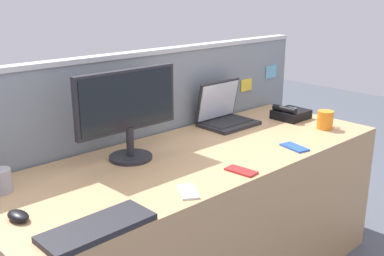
{
  "coord_description": "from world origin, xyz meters",
  "views": [
    {
      "loc": [
        -1.46,
        -1.52,
        1.53
      ],
      "look_at": [
        0.0,
        0.05,
        0.87
      ],
      "focal_mm": 43.23,
      "sensor_mm": 36.0,
      "label": 1
    }
  ],
  "objects_px": {
    "keyboard_main": "(98,228)",
    "pen_cup": "(1,180)",
    "desktop_monitor": "(128,108)",
    "cell_phone_blue_case": "(294,147)",
    "desk_phone": "(290,114)",
    "computer_mouse_right_hand": "(18,216)",
    "coffee_mug": "(325,120)",
    "cell_phone_white_slab": "(188,192)",
    "cell_phone_red_case": "(241,171)",
    "laptop": "(224,113)"
  },
  "relations": [
    {
      "from": "cell_phone_blue_case",
      "to": "laptop",
      "type": "bearing_deg",
      "value": 96.43
    },
    {
      "from": "cell_phone_red_case",
      "to": "cell_phone_blue_case",
      "type": "distance_m",
      "value": 0.43
    },
    {
      "from": "cell_phone_white_slab",
      "to": "laptop",
      "type": "bearing_deg",
      "value": 66.74
    },
    {
      "from": "keyboard_main",
      "to": "desk_phone",
      "type": "bearing_deg",
      "value": 12.05
    },
    {
      "from": "laptop",
      "to": "pen_cup",
      "type": "xyz_separation_m",
      "value": [
        -1.33,
        -0.05,
        -0.02
      ]
    },
    {
      "from": "computer_mouse_right_hand",
      "to": "cell_phone_white_slab",
      "type": "distance_m",
      "value": 0.63
    },
    {
      "from": "laptop",
      "to": "cell_phone_blue_case",
      "type": "height_order",
      "value": "laptop"
    },
    {
      "from": "keyboard_main",
      "to": "coffee_mug",
      "type": "relative_size",
      "value": 3.04
    },
    {
      "from": "pen_cup",
      "to": "keyboard_main",
      "type": "bearing_deg",
      "value": -77.44
    },
    {
      "from": "keyboard_main",
      "to": "pen_cup",
      "type": "height_order",
      "value": "pen_cup"
    },
    {
      "from": "computer_mouse_right_hand",
      "to": "cell_phone_red_case",
      "type": "distance_m",
      "value": 0.93
    },
    {
      "from": "computer_mouse_right_hand",
      "to": "coffee_mug",
      "type": "height_order",
      "value": "coffee_mug"
    },
    {
      "from": "desk_phone",
      "to": "cell_phone_red_case",
      "type": "bearing_deg",
      "value": -157.24
    },
    {
      "from": "desk_phone",
      "to": "coffee_mug",
      "type": "bearing_deg",
      "value": -95.33
    },
    {
      "from": "laptop",
      "to": "cell_phone_red_case",
      "type": "relative_size",
      "value": 2.26
    },
    {
      "from": "keyboard_main",
      "to": "cell_phone_white_slab",
      "type": "bearing_deg",
      "value": 0.69
    },
    {
      "from": "computer_mouse_right_hand",
      "to": "cell_phone_red_case",
      "type": "height_order",
      "value": "computer_mouse_right_hand"
    },
    {
      "from": "desktop_monitor",
      "to": "cell_phone_blue_case",
      "type": "distance_m",
      "value": 0.86
    },
    {
      "from": "computer_mouse_right_hand",
      "to": "cell_phone_blue_case",
      "type": "bearing_deg",
      "value": -16.58
    },
    {
      "from": "pen_cup",
      "to": "coffee_mug",
      "type": "distance_m",
      "value": 1.73
    },
    {
      "from": "coffee_mug",
      "to": "desk_phone",
      "type": "bearing_deg",
      "value": 84.67
    },
    {
      "from": "desk_phone",
      "to": "desktop_monitor",
      "type": "bearing_deg",
      "value": 174.52
    },
    {
      "from": "cell_phone_blue_case",
      "to": "cell_phone_red_case",
      "type": "bearing_deg",
      "value": -165.28
    },
    {
      "from": "pen_cup",
      "to": "cell_phone_blue_case",
      "type": "distance_m",
      "value": 1.37
    },
    {
      "from": "keyboard_main",
      "to": "cell_phone_blue_case",
      "type": "bearing_deg",
      "value": 0.7
    },
    {
      "from": "desktop_monitor",
      "to": "cell_phone_white_slab",
      "type": "height_order",
      "value": "desktop_monitor"
    },
    {
      "from": "computer_mouse_right_hand",
      "to": "pen_cup",
      "type": "relative_size",
      "value": 0.55
    },
    {
      "from": "computer_mouse_right_hand",
      "to": "coffee_mug",
      "type": "xyz_separation_m",
      "value": [
        1.74,
        -0.13,
        0.04
      ]
    },
    {
      "from": "desktop_monitor",
      "to": "desk_phone",
      "type": "height_order",
      "value": "desktop_monitor"
    },
    {
      "from": "cell_phone_red_case",
      "to": "cell_phone_white_slab",
      "type": "distance_m",
      "value": 0.31
    },
    {
      "from": "cell_phone_red_case",
      "to": "coffee_mug",
      "type": "bearing_deg",
      "value": 0.77
    },
    {
      "from": "cell_phone_red_case",
      "to": "coffee_mug",
      "type": "height_order",
      "value": "coffee_mug"
    },
    {
      "from": "cell_phone_red_case",
      "to": "cell_phone_white_slab",
      "type": "bearing_deg",
      "value": 173.56
    },
    {
      "from": "cell_phone_red_case",
      "to": "cell_phone_white_slab",
      "type": "height_order",
      "value": "same"
    },
    {
      "from": "desktop_monitor",
      "to": "coffee_mug",
      "type": "height_order",
      "value": "desktop_monitor"
    },
    {
      "from": "desk_phone",
      "to": "cell_phone_blue_case",
      "type": "bearing_deg",
      "value": -141.96
    },
    {
      "from": "desk_phone",
      "to": "keyboard_main",
      "type": "height_order",
      "value": "desk_phone"
    },
    {
      "from": "desktop_monitor",
      "to": "desk_phone",
      "type": "distance_m",
      "value": 1.15
    },
    {
      "from": "desk_phone",
      "to": "coffee_mug",
      "type": "xyz_separation_m",
      "value": [
        -0.02,
        -0.26,
        0.02
      ]
    },
    {
      "from": "cell_phone_white_slab",
      "to": "desk_phone",
      "type": "bearing_deg",
      "value": 48.67
    },
    {
      "from": "desktop_monitor",
      "to": "laptop",
      "type": "bearing_deg",
      "value": 6.86
    },
    {
      "from": "pen_cup",
      "to": "cell_phone_red_case",
      "type": "relative_size",
      "value": 1.29
    },
    {
      "from": "desk_phone",
      "to": "cell_phone_blue_case",
      "type": "distance_m",
      "value": 0.55
    },
    {
      "from": "cell_phone_blue_case",
      "to": "pen_cup",
      "type": "bearing_deg",
      "value": 170.84
    },
    {
      "from": "desktop_monitor",
      "to": "cell_phone_blue_case",
      "type": "height_order",
      "value": "desktop_monitor"
    },
    {
      "from": "cell_phone_white_slab",
      "to": "cell_phone_red_case",
      "type": "bearing_deg",
      "value": 31.53
    },
    {
      "from": "laptop",
      "to": "desktop_monitor",
      "type": "bearing_deg",
      "value": -173.14
    },
    {
      "from": "cell_phone_red_case",
      "to": "cell_phone_white_slab",
      "type": "xyz_separation_m",
      "value": [
        -0.31,
        0.0,
        0.0
      ]
    },
    {
      "from": "pen_cup",
      "to": "coffee_mug",
      "type": "height_order",
      "value": "pen_cup"
    },
    {
      "from": "desk_phone",
      "to": "pen_cup",
      "type": "relative_size",
      "value": 1.1
    }
  ]
}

